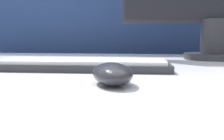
% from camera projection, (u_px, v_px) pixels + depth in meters
% --- Properties ---
extents(partition_panel, '(5.00, 0.03, 1.30)m').
position_uv_depth(partition_panel, '(135.00, 65.00, 1.31)').
color(partition_panel, navy).
rests_on(partition_panel, ground_plane).
extents(computer_mouse_near, '(0.09, 0.12, 0.04)m').
position_uv_depth(computer_mouse_near, '(109.00, 74.00, 0.42)').
color(computer_mouse_near, '#232328').
rests_on(computer_mouse_near, desk).
extents(keyboard, '(0.41, 0.13, 0.02)m').
position_uv_depth(keyboard, '(82.00, 65.00, 0.60)').
color(keyboard, '#28282D').
rests_on(keyboard, desk).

